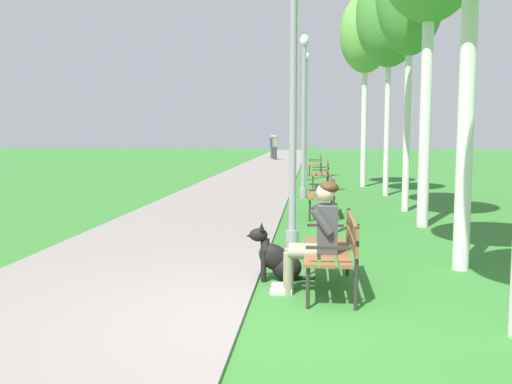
# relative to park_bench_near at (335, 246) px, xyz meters

# --- Properties ---
(ground_plane) EXTENTS (120.00, 120.00, 0.00)m
(ground_plane) POSITION_rel_park_bench_near_xyz_m (-0.59, -1.12, -0.51)
(ground_plane) COLOR #33752D
(paved_path) EXTENTS (3.34, 60.00, 0.04)m
(paved_path) POSITION_rel_park_bench_near_xyz_m (-2.57, 22.88, -0.49)
(paved_path) COLOR gray
(paved_path) RESTS_ON ground
(park_bench_near) EXTENTS (0.55, 1.50, 0.85)m
(park_bench_near) POSITION_rel_park_bench_near_xyz_m (0.00, 0.00, 0.00)
(park_bench_near) COLOR brown
(park_bench_near) RESTS_ON ground
(park_bench_mid) EXTENTS (0.55, 1.50, 0.85)m
(park_bench_mid) POSITION_rel_park_bench_near_xyz_m (-0.01, 5.70, 0.00)
(park_bench_mid) COLOR brown
(park_bench_mid) RESTS_ON ground
(park_bench_far) EXTENTS (0.55, 1.50, 0.85)m
(park_bench_far) POSITION_rel_park_bench_near_xyz_m (0.05, 12.00, 0.00)
(park_bench_far) COLOR brown
(park_bench_far) RESTS_ON ground
(park_bench_furthest) EXTENTS (0.55, 1.50, 0.85)m
(park_bench_furthest) POSITION_rel_park_bench_near_xyz_m (-0.09, 17.73, 0.00)
(park_bench_furthest) COLOR brown
(park_bench_furthest) RESTS_ON ground
(person_seated_on_near_bench) EXTENTS (0.74, 0.49, 1.25)m
(person_seated_on_near_bench) POSITION_rel_park_bench_near_xyz_m (-0.21, -0.11, 0.17)
(person_seated_on_near_bench) COLOR gray
(person_seated_on_near_bench) RESTS_ON ground
(dog_black) EXTENTS (0.83, 0.33, 0.71)m
(dog_black) POSITION_rel_park_bench_near_xyz_m (-0.67, 0.38, -0.25)
(dog_black) COLOR black
(dog_black) RESTS_ON ground
(lamp_post_near) EXTENTS (0.24, 0.24, 4.14)m
(lamp_post_near) POSITION_rel_park_bench_near_xyz_m (-0.56, 2.21, 1.63)
(lamp_post_near) COLOR gray
(lamp_post_near) RESTS_ON ground
(lamp_post_mid) EXTENTS (0.24, 0.24, 4.38)m
(lamp_post_mid) POSITION_rel_park_bench_near_xyz_m (-0.51, 9.11, 1.75)
(lamp_post_mid) COLOR gray
(lamp_post_mid) RESTS_ON ground
(lamp_post_far) EXTENTS (0.24, 0.24, 4.73)m
(lamp_post_far) POSITION_rel_park_bench_near_xyz_m (-0.54, 14.93, 1.93)
(lamp_post_far) COLOR gray
(lamp_post_far) RESTS_ON ground
(birch_tree_fifth) EXTENTS (1.84, 1.89, 6.51)m
(birch_tree_fifth) POSITION_rel_park_bench_near_xyz_m (1.81, 9.95, 4.51)
(birch_tree_fifth) COLOR silver
(birch_tree_fifth) RESTS_ON ground
(birch_tree_sixth) EXTENTS (1.66, 1.69, 6.24)m
(birch_tree_sixth) POSITION_rel_park_bench_near_xyz_m (1.40, 12.59, 4.41)
(birch_tree_sixth) COLOR silver
(birch_tree_sixth) RESTS_ON ground
(pedestrian_distant) EXTENTS (0.32, 0.22, 1.65)m
(pedestrian_distant) POSITION_rel_park_bench_near_xyz_m (-2.70, 30.41, 0.33)
(pedestrian_distant) COLOR #383842
(pedestrian_distant) RESTS_ON ground
(pedestrian_further_distant) EXTENTS (0.32, 0.22, 1.65)m
(pedestrian_further_distant) POSITION_rel_park_bench_near_xyz_m (-3.01, 32.19, 0.33)
(pedestrian_further_distant) COLOR #383842
(pedestrian_further_distant) RESTS_ON ground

